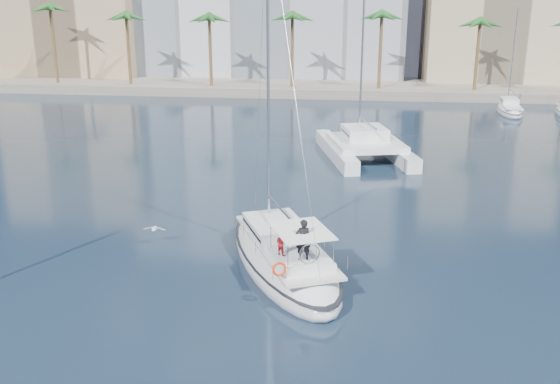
# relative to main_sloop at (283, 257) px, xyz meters

# --- Properties ---
(ground) EXTENTS (160.00, 160.00, 0.00)m
(ground) POSITION_rel_main_sloop_xyz_m (0.62, -0.79, -0.55)
(ground) COLOR black
(ground) RESTS_ON ground
(quay) EXTENTS (120.00, 14.00, 1.20)m
(quay) POSITION_rel_main_sloop_xyz_m (0.62, 60.21, 0.05)
(quay) COLOR gray
(quay) RESTS_ON ground
(building_tan_left) EXTENTS (22.00, 14.00, 22.00)m
(building_tan_left) POSITION_rel_main_sloop_xyz_m (-41.38, 68.21, 10.45)
(building_tan_left) COLOR tan
(building_tan_left) RESTS_ON ground
(building_beige) EXTENTS (20.00, 14.00, 20.00)m
(building_beige) POSITION_rel_main_sloop_xyz_m (22.62, 69.21, 9.45)
(building_beige) COLOR tan
(building_beige) RESTS_ON ground
(palm_left) EXTENTS (3.60, 3.60, 12.30)m
(palm_left) POSITION_rel_main_sloop_xyz_m (-33.38, 56.21, 9.74)
(palm_left) COLOR brown
(palm_left) RESTS_ON ground
(palm_centre) EXTENTS (3.60, 3.60, 12.30)m
(palm_centre) POSITION_rel_main_sloop_xyz_m (0.62, 56.21, 9.74)
(palm_centre) COLOR brown
(palm_centre) RESTS_ON ground
(main_sloop) EXTENTS (8.57, 12.73, 18.12)m
(main_sloop) POSITION_rel_main_sloop_xyz_m (0.00, 0.00, 0.00)
(main_sloop) COLOR white
(main_sloop) RESTS_ON ground
(catamaran) EXTENTS (8.78, 13.09, 17.47)m
(catamaran) POSITION_rel_main_sloop_xyz_m (3.95, 23.15, 0.60)
(catamaran) COLOR white
(catamaran) RESTS_ON ground
(seagull) EXTENTS (1.21, 0.52, 0.22)m
(seagull) POSITION_rel_main_sloop_xyz_m (-7.17, 2.00, 0.41)
(seagull) COLOR silver
(seagull) RESTS_ON ground
(moored_yacht_a) EXTENTS (3.37, 9.52, 11.90)m
(moored_yacht_a) POSITION_rel_main_sloop_xyz_m (20.62, 46.21, -0.55)
(moored_yacht_a) COLOR white
(moored_yacht_a) RESTS_ON ground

